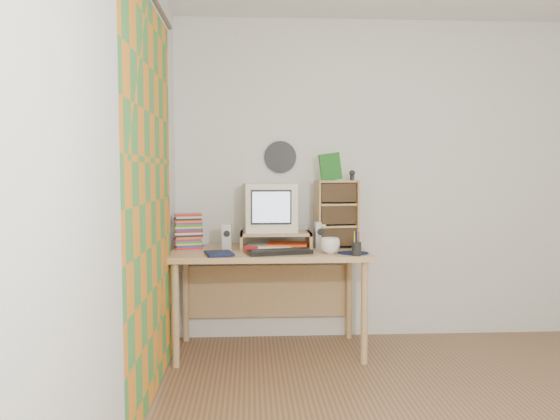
{
  "coord_description": "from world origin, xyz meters",
  "views": [
    {
      "loc": [
        -1.17,
        -2.53,
        1.31
      ],
      "look_at": [
        -0.95,
        1.33,
        1.04
      ],
      "focal_mm": 35.0,
      "sensor_mm": 36.0,
      "label": 1
    }
  ],
  "objects": [
    {
      "name": "keyboard",
      "position": [
        -0.96,
        1.17,
        0.76
      ],
      "size": [
        0.46,
        0.25,
        0.03
      ],
      "primitive_type": "cube",
      "rotation": [
        0.0,
        0.0,
        0.24
      ],
      "color": "black",
      "rests_on": "desk"
    },
    {
      "name": "mousepad",
      "position": [
        -0.45,
        1.19,
        0.75
      ],
      "size": [
        0.23,
        0.23,
        0.0
      ],
      "primitive_type": "cylinder",
      "rotation": [
        0.0,
        0.0,
        -0.09
      ],
      "color": "#0F1133",
      "rests_on": "desk"
    },
    {
      "name": "curtain",
      "position": [
        -1.71,
        0.48,
        1.15
      ],
      "size": [
        0.0,
        2.2,
        2.2
      ],
      "primitive_type": "plane",
      "rotation": [
        1.57,
        0.0,
        1.57
      ],
      "color": "orange",
      "rests_on": "left_wall"
    },
    {
      "name": "speaker_right",
      "position": [
        -0.65,
        1.43,
        0.85
      ],
      "size": [
        0.08,
        0.08,
        0.2
      ],
      "primitive_type": "cube",
      "rotation": [
        0.0,
        0.0,
        0.07
      ],
      "color": "silver",
      "rests_on": "desk"
    },
    {
      "name": "desk",
      "position": [
        -1.03,
        1.44,
        0.62
      ],
      "size": [
        1.4,
        0.7,
        0.75
      ],
      "color": "tan",
      "rests_on": "floor"
    },
    {
      "name": "mug",
      "position": [
        -0.61,
        1.19,
        0.8
      ],
      "size": [
        0.15,
        0.15,
        0.11
      ],
      "primitive_type": "imported",
      "rotation": [
        0.0,
        0.0,
        0.1
      ],
      "color": "white",
      "rests_on": "desk"
    },
    {
      "name": "crt_monitor",
      "position": [
        -1.01,
        1.53,
        1.05
      ],
      "size": [
        0.39,
        0.39,
        0.36
      ],
      "primitive_type": "cube",
      "rotation": [
        0.0,
        0.0,
        0.04
      ],
      "color": "silver",
      "rests_on": "monitor_riser"
    },
    {
      "name": "back_wall",
      "position": [
        0.0,
        1.75,
        1.25
      ],
      "size": [
        3.5,
        0.0,
        3.5
      ],
      "primitive_type": "plane",
      "rotation": [
        1.57,
        0.0,
        0.0
      ],
      "color": "white",
      "rests_on": "floor"
    },
    {
      "name": "dvd_stack",
      "position": [
        -1.62,
        1.5,
        0.89
      ],
      "size": [
        0.22,
        0.17,
        0.27
      ],
      "primitive_type": null,
      "rotation": [
        0.0,
        0.0,
        0.22
      ],
      "color": "brown",
      "rests_on": "desk"
    },
    {
      "name": "speaker_left",
      "position": [
        -1.34,
        1.42,
        0.84
      ],
      "size": [
        0.07,
        0.07,
        0.19
      ],
      "primitive_type": "cube",
      "rotation": [
        0.0,
        0.0,
        -0.05
      ],
      "color": "silver",
      "rests_on": "desk"
    },
    {
      "name": "pen_cup",
      "position": [
        -0.45,
        1.07,
        0.81
      ],
      "size": [
        0.07,
        0.07,
        0.13
      ],
      "primitive_type": null,
      "rotation": [
        0.0,
        0.0,
        0.15
      ],
      "color": "black",
      "rests_on": "desk"
    },
    {
      "name": "game_box",
      "position": [
        -0.58,
        1.46,
        1.35
      ],
      "size": [
        0.16,
        0.06,
        0.2
      ],
      "primitive_type": "cube",
      "rotation": [
        0.0,
        0.0,
        0.16
      ],
      "color": "#1B5F1B",
      "rests_on": "cd_rack"
    },
    {
      "name": "left_wall",
      "position": [
        -1.75,
        0.0,
        1.25
      ],
      "size": [
        0.0,
        3.5,
        3.5
      ],
      "primitive_type": "plane",
      "rotation": [
        1.57,
        0.0,
        1.57
      ],
      "color": "white",
      "rests_on": "floor"
    },
    {
      "name": "papers",
      "position": [
        -0.97,
        1.45,
        0.77
      ],
      "size": [
        0.37,
        0.3,
        0.04
      ],
      "primitive_type": null,
      "rotation": [
        0.0,
        0.0,
        -0.16
      ],
      "color": "white",
      "rests_on": "desk"
    },
    {
      "name": "monitor_riser",
      "position": [
        -0.98,
        1.48,
        0.84
      ],
      "size": [
        0.52,
        0.3,
        0.12
      ],
      "color": "tan",
      "rests_on": "desk"
    },
    {
      "name": "wall_disc",
      "position": [
        -0.93,
        1.73,
        1.43
      ],
      "size": [
        0.25,
        0.02,
        0.25
      ],
      "primitive_type": "cylinder",
      "rotation": [
        1.57,
        0.0,
        0.0
      ],
      "color": "black",
      "rests_on": "back_wall"
    },
    {
      "name": "diary",
      "position": [
        -1.46,
        1.14,
        0.77
      ],
      "size": [
        0.24,
        0.2,
        0.04
      ],
      "primitive_type": "imported",
      "rotation": [
        0.0,
        0.0,
        0.21
      ],
      "color": "#10173B",
      "rests_on": "desk"
    },
    {
      "name": "cd_rack",
      "position": [
        -0.53,
        1.48,
        1.0
      ],
      "size": [
        0.32,
        0.2,
        0.5
      ],
      "primitive_type": "cube",
      "rotation": [
        0.0,
        0.0,
        0.13
      ],
      "color": "tan",
      "rests_on": "desk"
    },
    {
      "name": "webcam",
      "position": [
        -0.42,
        1.45,
        1.29
      ],
      "size": [
        0.05,
        0.05,
        0.08
      ],
      "primitive_type": null,
      "rotation": [
        0.0,
        0.0,
        0.02
      ],
      "color": "black",
      "rests_on": "cd_rack"
    },
    {
      "name": "red_box",
      "position": [
        -1.16,
        1.25,
        0.77
      ],
      "size": [
        0.1,
        0.07,
        0.04
      ],
      "primitive_type": "cube",
      "rotation": [
        0.0,
        0.0,
        -0.25
      ],
      "color": "red",
      "rests_on": "desk"
    }
  ]
}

